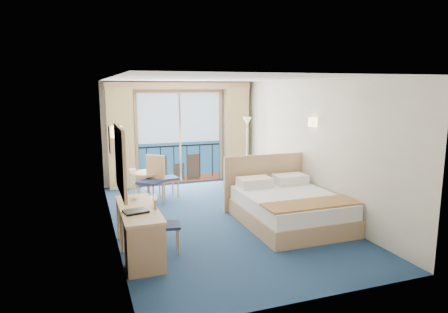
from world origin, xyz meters
The scene contains 22 objects.
floor centered at (0.00, 0.00, 0.00)m, with size 6.50×6.50×0.00m, color navy.
room_walls centered at (0.00, 0.00, 1.78)m, with size 4.04×6.54×2.72m.
balcony_door centered at (-0.01, 3.22, 1.14)m, with size 2.36×0.03×2.52m.
curtain_left centered at (-1.55, 3.07, 1.28)m, with size 0.65×0.22×2.55m, color tan.
curtain_right centered at (1.55, 3.07, 1.28)m, with size 0.65×0.22×2.55m, color tan.
pelmet centered at (0.00, 3.10, 2.58)m, with size 3.80×0.25×0.18m, color tan.
mirror centered at (-1.97, -1.50, 1.55)m, with size 0.05×1.25×0.95m.
wall_print centered at (-1.97, 0.45, 1.60)m, with size 0.04×0.42×0.52m.
sconce_left centered at (-1.94, -0.60, 1.85)m, with size 0.18×0.18×0.18m, color beige.
sconce_right centered at (1.94, -0.15, 1.85)m, with size 0.18×0.18×0.18m, color beige.
bed centered at (1.14, -0.69, 0.32)m, with size 1.85×2.19×1.16m.
nightstand centered at (1.78, 0.68, 0.26)m, with size 0.40×0.38×0.52m, color tan.
phone centered at (1.81, 0.65, 0.56)m, with size 0.19×0.15×0.09m, color silver.
armchair centered at (1.32, 1.58, 0.32)m, with size 0.69×0.71×0.65m, color #454B53.
floor_lamp centered at (1.62, 2.47, 1.35)m, with size 0.25×0.25×1.78m.
desk centered at (-1.71, -1.64, 0.42)m, with size 0.55×1.61×0.75m.
desk_chair centered at (-1.36, -1.23, 0.50)m, with size 0.45×0.44×0.89m.
folder centered at (-1.78, -1.43, 0.77)m, with size 0.34×0.25×0.03m, color black.
desk_lamp centered at (-1.73, -0.73, 1.11)m, with size 0.13×0.13×0.48m.
round_table centered at (-1.09, 1.85, 0.48)m, with size 0.71×0.71×0.64m.
table_chair_a centered at (-0.70, 1.85, 0.54)m, with size 0.48×0.47×0.95m.
table_chair_b centered at (-1.05, 1.44, 0.61)m, with size 0.66×0.66×1.08m.
Camera 1 is at (-2.44, -7.11, 2.55)m, focal length 32.00 mm.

